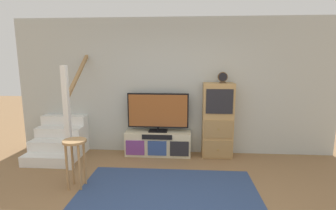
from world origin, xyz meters
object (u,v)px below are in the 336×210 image
object	(u,v)px
television	(158,111)
desk_clock	(223,78)
side_cabinet	(218,121)
bar_stool_near	(75,153)
media_console	(158,143)

from	to	relation	value
television	desk_clock	bearing A→B (deg)	-1.33
side_cabinet	desk_clock	bearing A→B (deg)	-13.32
bar_stool_near	side_cabinet	bearing A→B (deg)	32.11
media_console	side_cabinet	distance (m)	1.26
side_cabinet	bar_stool_near	distance (m)	2.65
television	bar_stool_near	world-z (taller)	television
side_cabinet	bar_stool_near	bearing A→B (deg)	-147.89
media_console	bar_stool_near	xyz separation A→B (m)	(-1.07, -1.39, 0.30)
desk_clock	bar_stool_near	world-z (taller)	desk_clock
bar_stool_near	media_console	bearing A→B (deg)	52.42
bar_stool_near	television	bearing A→B (deg)	52.88
side_cabinet	desk_clock	size ratio (longest dim) A/B	7.01
media_console	desk_clock	xyz separation A→B (m)	(1.23, -0.00, 1.32)
media_console	desk_clock	distance (m)	1.80
side_cabinet	desk_clock	distance (m)	0.84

